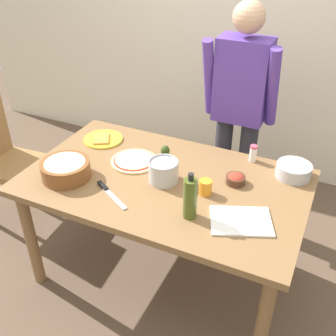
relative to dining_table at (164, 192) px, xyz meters
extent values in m
plane|color=brown|center=(0.00, 0.00, -0.67)|extent=(8.00, 8.00, 0.00)
cube|color=silver|center=(0.00, 1.60, 0.63)|extent=(5.60, 0.10, 2.60)
cube|color=brown|center=(0.00, 0.00, 0.07)|extent=(1.60, 0.96, 0.04)
cylinder|color=brown|center=(-0.72, -0.40, -0.31)|extent=(0.07, 0.07, 0.72)
cylinder|color=brown|center=(0.72, -0.40, -0.31)|extent=(0.07, 0.07, 0.72)
cylinder|color=brown|center=(-0.72, 0.40, -0.31)|extent=(0.07, 0.07, 0.72)
cylinder|color=brown|center=(0.72, 0.40, -0.31)|extent=(0.07, 0.07, 0.72)
cylinder|color=#2D2D38|center=(0.11, 0.76, -0.24)|extent=(0.12, 0.12, 0.85)
cylinder|color=#2D2D38|center=(0.29, 0.76, -0.24)|extent=(0.12, 0.12, 0.85)
cube|color=#56389E|center=(0.20, 0.76, 0.46)|extent=(0.34, 0.20, 0.55)
cylinder|color=#56389E|center=(-0.01, 0.71, 0.46)|extent=(0.07, 0.21, 0.55)
cylinder|color=#56389E|center=(0.41, 0.71, 0.46)|extent=(0.07, 0.21, 0.55)
sphere|color=tan|center=(0.20, 0.76, 0.85)|extent=(0.20, 0.20, 0.20)
cube|color=olive|center=(-1.25, 0.07, -0.19)|extent=(0.43, 0.43, 0.05)
cylinder|color=olive|center=(-1.07, -0.09, -0.44)|extent=(0.04, 0.04, 0.45)
cylinder|color=olive|center=(-1.09, 0.25, -0.44)|extent=(0.04, 0.04, 0.45)
cylinder|color=olive|center=(-1.43, 0.23, -0.44)|extent=(0.04, 0.04, 0.45)
cylinder|color=beige|center=(-0.25, 0.09, 0.10)|extent=(0.28, 0.28, 0.01)
cylinder|color=#B22D1E|center=(-0.25, 0.09, 0.10)|extent=(0.25, 0.25, 0.00)
cylinder|color=beige|center=(-0.25, 0.09, 0.11)|extent=(0.23, 0.23, 0.00)
cylinder|color=gold|center=(-0.57, 0.25, 0.10)|extent=(0.26, 0.26, 0.01)
cube|color=#CC8438|center=(-0.57, 0.23, 0.11)|extent=(0.15, 0.17, 0.01)
cylinder|color=brown|center=(-0.52, -0.21, 0.14)|extent=(0.28, 0.28, 0.10)
ellipsoid|color=beige|center=(-0.52, -0.21, 0.18)|extent=(0.25, 0.25, 0.05)
cylinder|color=#B7B7BC|center=(0.66, 0.34, 0.13)|extent=(0.20, 0.20, 0.08)
cylinder|color=#4C2D1E|center=(0.38, 0.14, 0.11)|extent=(0.11, 0.11, 0.04)
ellipsoid|color=#9E3323|center=(0.38, 0.14, 0.13)|extent=(0.10, 0.10, 0.05)
cylinder|color=#47561E|center=(0.25, -0.24, 0.20)|extent=(0.07, 0.07, 0.22)
cylinder|color=black|center=(0.25, -0.24, 0.33)|extent=(0.03, 0.03, 0.04)
cylinder|color=#B7B7BC|center=(0.00, -0.01, 0.15)|extent=(0.17, 0.17, 0.12)
torus|color=#A5A5AD|center=(0.00, -0.01, 0.21)|extent=(0.17, 0.17, 0.01)
cylinder|color=orange|center=(0.26, -0.03, 0.13)|extent=(0.07, 0.07, 0.08)
cylinder|color=white|center=(0.40, 0.41, 0.14)|extent=(0.04, 0.04, 0.09)
cylinder|color=#D84C66|center=(0.40, 0.41, 0.19)|extent=(0.04, 0.04, 0.02)
cube|color=white|center=(0.50, -0.17, 0.10)|extent=(0.36, 0.32, 0.01)
cube|color=silver|center=(-0.16, -0.28, 0.09)|extent=(0.20, 0.13, 0.01)
cube|color=black|center=(-0.28, -0.21, 0.10)|extent=(0.09, 0.07, 0.02)
ellipsoid|color=#2D4219|center=(-0.11, 0.24, 0.13)|extent=(0.06, 0.06, 0.07)
camera|label=1|loc=(0.82, -1.71, 1.40)|focal=43.16mm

